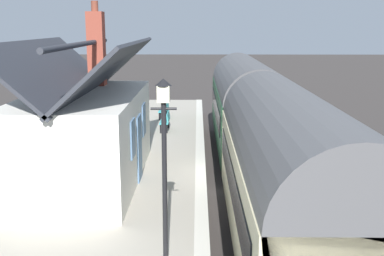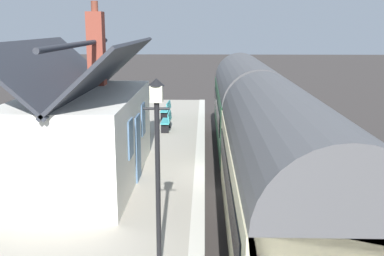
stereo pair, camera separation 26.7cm
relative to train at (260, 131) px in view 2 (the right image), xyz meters
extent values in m
plane|color=#383330|center=(-0.90, 0.90, -2.22)|extent=(160.00, 160.00, 0.00)
cube|color=#A39B8C|center=(-0.90, 5.22, -1.77)|extent=(32.00, 6.65, 0.90)
cube|color=beige|center=(-0.90, 2.08, -1.31)|extent=(32.00, 0.36, 0.02)
cube|color=gray|center=(-0.90, -0.72, -2.15)|extent=(52.00, 0.08, 0.14)
cube|color=gray|center=(-0.90, 0.72, -2.15)|extent=(52.00, 0.08, 0.14)
cube|color=black|center=(5.08, 0.00, -1.87)|extent=(9.17, 2.29, 0.70)
cube|color=#1E4C2D|center=(5.08, 0.00, -0.37)|extent=(9.96, 2.70, 2.30)
cylinder|color=#515154|center=(5.08, 0.00, 0.78)|extent=(9.96, 2.65, 2.65)
cube|color=black|center=(5.08, 1.36, -0.08)|extent=(8.47, 0.03, 0.80)
cylinder|color=black|center=(8.07, 0.00, -1.87)|extent=(0.70, 2.16, 0.70)
cylinder|color=black|center=(2.09, 0.00, -1.87)|extent=(0.70, 2.16, 0.70)
cube|color=black|center=(10.08, 0.00, 0.03)|extent=(0.04, 2.16, 0.90)
cylinder|color=#F2EDCC|center=(10.10, 0.00, -0.94)|extent=(0.06, 0.24, 0.24)
cube|color=red|center=(10.14, 0.00, -1.40)|extent=(0.16, 2.56, 0.24)
cube|color=black|center=(-5.24, 0.00, -1.87)|extent=(8.91, 2.29, 0.70)
cube|color=beige|center=(-5.24, 0.00, -0.37)|extent=(9.68, 2.70, 2.30)
cylinder|color=#515154|center=(-5.24, 0.00, 0.78)|extent=(9.68, 2.65, 2.65)
cube|color=black|center=(-5.24, 1.36, -0.08)|extent=(8.23, 0.03, 0.80)
cylinder|color=black|center=(-2.34, 0.00, -1.87)|extent=(0.70, 2.16, 0.70)
cube|color=white|center=(-1.51, 5.74, 0.08)|extent=(7.11, 3.35, 2.80)
cube|color=#2D3038|center=(-1.51, 4.90, 2.24)|extent=(7.61, 1.93, 1.77)
cube|color=#2D3038|center=(-1.51, 6.58, 2.24)|extent=(7.61, 1.93, 1.77)
cylinder|color=#2D3038|center=(-1.51, 5.74, 3.00)|extent=(7.61, 0.16, 0.16)
cube|color=brown|center=(0.71, 5.74, 2.76)|extent=(0.56, 0.56, 2.55)
cylinder|color=brown|center=(0.71, 5.74, 4.21)|extent=(0.24, 0.24, 0.36)
cube|color=slate|center=(-1.44, 4.05, -0.27)|extent=(0.90, 0.06, 2.10)
cube|color=slate|center=(-2.84, 4.05, 0.38)|extent=(0.80, 0.05, 1.10)
cube|color=slate|center=(-0.04, 4.05, 0.38)|extent=(0.80, 0.05, 1.10)
cube|color=teal|center=(8.76, 4.01, -0.87)|extent=(1.42, 0.46, 0.06)
cube|color=teal|center=(8.76, 3.83, -0.64)|extent=(1.40, 0.17, 0.40)
cube|color=black|center=(8.20, 4.03, -1.10)|extent=(0.08, 0.36, 0.44)
cube|color=black|center=(9.32, 3.98, -1.10)|extent=(0.08, 0.36, 0.44)
cube|color=teal|center=(5.77, 3.74, -0.87)|extent=(1.40, 0.40, 0.06)
cube|color=teal|center=(5.77, 3.56, -0.64)|extent=(1.40, 0.11, 0.40)
cube|color=black|center=(5.21, 3.74, -1.10)|extent=(0.06, 0.36, 0.44)
cube|color=black|center=(6.33, 3.74, -1.10)|extent=(0.06, 0.36, 0.44)
cube|color=#9E5138|center=(4.80, 4.75, -1.16)|extent=(0.78, 0.32, 0.32)
ellipsoid|color=#4C8C2D|center=(4.80, 4.75, -0.88)|extent=(0.71, 0.29, 0.29)
cylinder|color=gray|center=(6.63, 6.82, -1.12)|extent=(0.43, 0.43, 0.40)
ellipsoid|color=#3D8438|center=(6.63, 6.82, -0.75)|extent=(0.47, 0.47, 0.55)
cone|color=#E13B66|center=(6.63, 6.82, -0.59)|extent=(0.11, 0.11, 0.19)
cylinder|color=black|center=(-7.13, 2.83, 0.43)|extent=(0.10, 0.10, 3.48)
cylinder|color=black|center=(-7.13, 2.83, 2.02)|extent=(0.05, 0.50, 0.05)
cube|color=beige|center=(-7.13, 2.83, 2.31)|extent=(0.24, 0.24, 0.32)
cone|color=black|center=(-7.13, 2.83, 2.53)|extent=(0.32, 0.32, 0.14)
camera|label=1|loc=(-15.99, 2.19, 3.59)|focal=44.13mm
camera|label=2|loc=(-15.99, 1.92, 3.59)|focal=44.13mm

